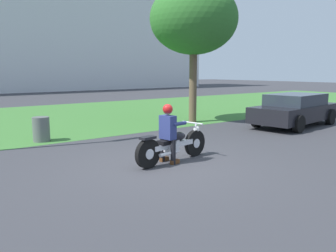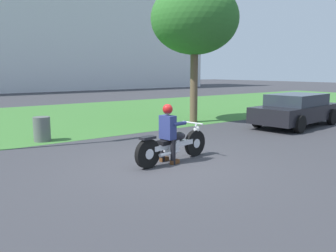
% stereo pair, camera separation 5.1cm
% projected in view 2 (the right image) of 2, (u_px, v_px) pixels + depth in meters
% --- Properties ---
extents(ground, '(120.00, 120.00, 0.00)m').
position_uv_depth(ground, '(165.00, 165.00, 7.97)').
color(ground, '#38383D').
extents(grass_verge, '(60.00, 12.00, 0.01)m').
position_uv_depth(grass_verge, '(39.00, 118.00, 15.82)').
color(grass_verge, '#3D7533').
rests_on(grass_verge, ground).
extents(motorcycle_lead, '(2.29, 0.69, 0.89)m').
position_uv_depth(motorcycle_lead, '(173.00, 145.00, 8.23)').
color(motorcycle_lead, black).
rests_on(motorcycle_lead, ground).
extents(rider_lead, '(0.59, 0.51, 1.42)m').
position_uv_depth(rider_lead, '(168.00, 129.00, 8.04)').
color(rider_lead, black).
rests_on(rider_lead, ground).
extents(tree_roadside, '(3.63, 3.63, 5.75)m').
position_uv_depth(tree_roadside, '(195.00, 19.00, 14.01)').
color(tree_roadside, brown).
rests_on(tree_roadside, ground).
extents(trash_can, '(0.51, 0.51, 0.77)m').
position_uv_depth(trash_can, '(42.00, 129.00, 10.63)').
color(trash_can, '#595E5B').
rests_on(trash_can, ground).
extents(car_parked, '(4.56, 2.27, 1.28)m').
position_uv_depth(car_parked, '(296.00, 110.00, 13.55)').
color(car_parked, black).
rests_on(car_parked, ground).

